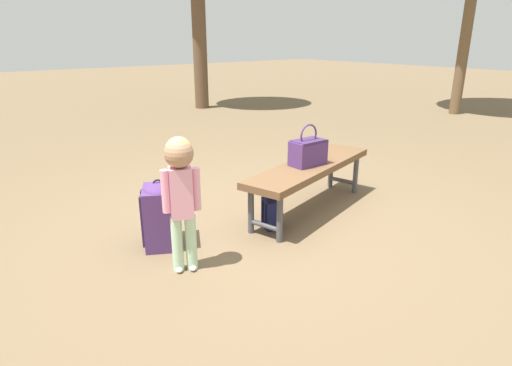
% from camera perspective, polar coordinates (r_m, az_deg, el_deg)
% --- Properties ---
extents(ground_plane, '(40.00, 40.00, 0.00)m').
position_cam_1_polar(ground_plane, '(3.56, 1.15, -6.58)').
color(ground_plane, brown).
rests_on(ground_plane, ground).
extents(park_bench, '(1.65, 0.80, 0.45)m').
position_cam_1_polar(park_bench, '(3.89, 7.22, 1.76)').
color(park_bench, brown).
rests_on(park_bench, ground).
extents(handbag, '(0.32, 0.18, 0.37)m').
position_cam_1_polar(handbag, '(3.80, 6.94, 4.24)').
color(handbag, '#4C2D66').
rests_on(handbag, park_bench).
extents(child_standing, '(0.24, 0.19, 0.94)m').
position_cam_1_polar(child_standing, '(2.82, -10.00, -0.15)').
color(child_standing, '#B2D8B2').
rests_on(child_standing, ground).
extents(backpack_large, '(0.36, 0.39, 0.54)m').
position_cam_1_polar(backpack_large, '(3.33, -12.62, -3.90)').
color(backpack_large, '#4C2D66').
rests_on(backpack_large, ground).
extents(backpack_small, '(0.19, 0.21, 0.29)m').
position_cam_1_polar(backpack_small, '(3.59, 2.11, -3.81)').
color(backpack_small, '#191E4C').
rests_on(backpack_small, ground).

